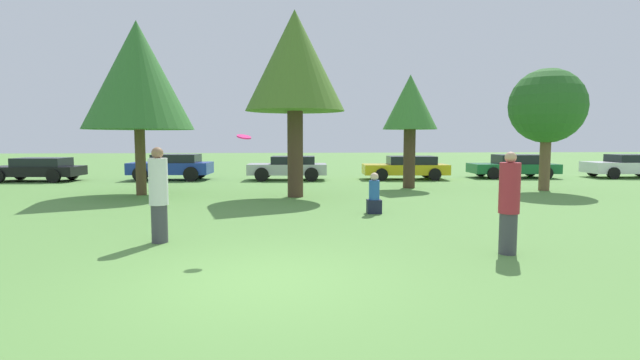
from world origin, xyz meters
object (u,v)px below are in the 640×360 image
object	(u,v)px
tree_3	(410,105)
parked_car_silver	(289,167)
tree_4	(547,107)
parked_car_blue	(172,166)
parked_car_black	(38,169)
parked_car_white	(629,165)
bystander_sitting	(374,196)
tree_2	(295,63)
tree_1	(138,76)
frisbee	(244,137)
parked_car_yellow	(407,167)
person_catcher	(509,203)
person_thrower	(159,195)
parked_car_green	(515,166)

from	to	relation	value
tree_3	parked_car_silver	size ratio (longest dim) A/B	1.19
tree_4	parked_car_blue	world-z (taller)	tree_4
parked_car_black	tree_3	bearing A→B (deg)	168.89
parked_car_black	parked_car_white	world-z (taller)	parked_car_white
bystander_sitting	tree_3	distance (m)	7.67
bystander_sitting	tree_2	xyz separation A→B (m)	(-2.09, 3.88, 4.21)
bystander_sitting	tree_1	world-z (taller)	tree_1
frisbee	bystander_sitting	distance (m)	5.32
tree_3	bystander_sitting	bearing A→B (deg)	-112.77
tree_2	tree_3	distance (m)	5.63
tree_1	parked_car_yellow	bearing A→B (deg)	26.48
tree_1	tree_2	bearing A→B (deg)	-10.01
tree_1	parked_car_white	bearing A→B (deg)	14.00
frisbee	parked_car_yellow	size ratio (longest dim) A/B	0.06
person_catcher	frisbee	size ratio (longest dim) A/B	6.59
person_catcher	parked_car_blue	world-z (taller)	person_catcher
person_thrower	parked_car_white	bearing A→B (deg)	46.53
person_thrower	frisbee	size ratio (longest dim) A/B	6.82
parked_car_black	tree_1	bearing A→B (deg)	141.08
parked_car_black	parked_car_green	distance (m)	23.98
parked_car_silver	parked_car_yellow	size ratio (longest dim) A/B	0.92
tree_3	parked_car_green	world-z (taller)	tree_3
parked_car_yellow	person_catcher	bearing A→B (deg)	85.17
person_catcher	tree_4	xyz separation A→B (m)	(6.33, 9.87, 2.39)
parked_car_blue	person_thrower	bearing A→B (deg)	105.33
person_thrower	parked_car_black	xyz separation A→B (m)	(-9.40, 14.18, -0.35)
person_thrower	tree_3	bearing A→B (deg)	64.24
frisbee	tree_4	bearing A→B (deg)	39.30
person_thrower	person_catcher	bearing A→B (deg)	0.00
frisbee	parked_car_black	bearing A→B (deg)	126.97
person_catcher	bystander_sitting	xyz separation A→B (m)	(-1.53, 4.71, -0.44)
tree_4	parked_car_yellow	bearing A→B (deg)	127.51
tree_4	parked_car_white	world-z (taller)	tree_4
tree_3	parked_car_black	distance (m)	17.89
tree_1	parked_car_black	bearing A→B (deg)	137.79
bystander_sitting	tree_4	distance (m)	9.82
tree_1	parked_car_blue	bearing A→B (deg)	92.95
person_catcher	frisbee	xyz separation A→B (m)	(-4.75, 0.80, 1.18)
frisbee	tree_1	world-z (taller)	tree_1
parked_car_black	parked_car_green	xyz separation A→B (m)	(23.98, 0.14, 0.03)
person_thrower	frisbee	bearing A→B (deg)	-7.45
tree_4	parked_car_green	world-z (taller)	tree_4
tree_3	tree_4	distance (m)	5.30
parked_car_green	person_thrower	bearing A→B (deg)	47.79
parked_car_white	tree_2	bearing A→B (deg)	24.31
person_thrower	parked_car_green	xyz separation A→B (m)	(14.58, 14.32, -0.32)
bystander_sitting	parked_car_green	distance (m)	14.64
frisbee	parked_car_green	bearing A→B (deg)	49.38
person_thrower	tree_3	size ratio (longest dim) A/B	0.41
parked_car_blue	parked_car_green	world-z (taller)	parked_car_blue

